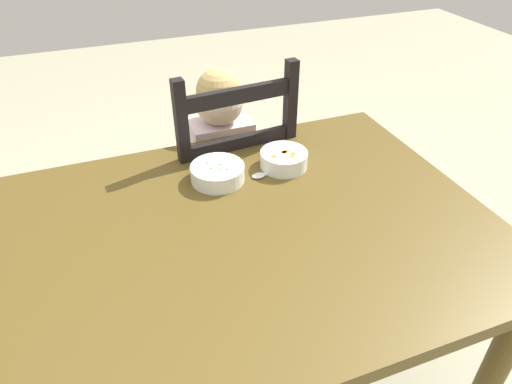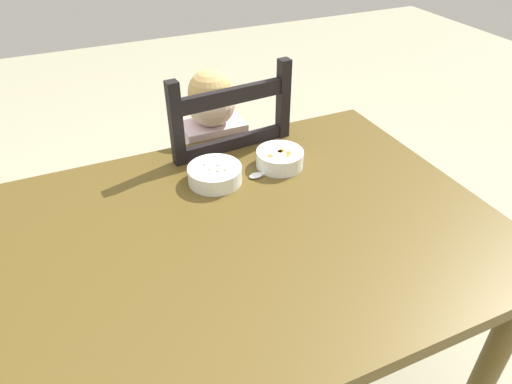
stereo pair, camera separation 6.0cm
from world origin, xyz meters
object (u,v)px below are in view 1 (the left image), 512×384
Objects in this scene: child_figure at (224,156)px; spoon at (265,174)px; dining_table at (249,252)px; dining_chair at (227,191)px; bowl_of_carrots at (284,159)px; bowl_of_peas at (218,173)px.

child_figure is 0.34m from spoon.
spoon is at bearing 58.37° from dining_table.
dining_table is at bearing -100.74° from dining_chair.
dining_table is at bearing -130.79° from bowl_of_carrots.
child_figure is at bearing 95.97° from spoon.
bowl_of_peas is 1.17× the size of spoon.
child_figure is (0.10, 0.53, -0.01)m from dining_table.
bowl_of_carrots reaches higher than spoon.
bowl_of_peas is at bearing -110.88° from dining_chair.
bowl_of_carrots is at bearing 49.21° from dining_table.
dining_table is 0.27m from bowl_of_peas.
spoon is at bearing -10.47° from bowl_of_peas.
dining_table is 0.57m from dining_chair.
dining_table is 8.76× the size of bowl_of_carrots.
bowl_of_carrots is (0.20, 0.24, 0.12)m from dining_table.
dining_table is 0.27m from spoon.
child_figure reaches higher than dining_table.
bowl_of_carrots is 0.08m from spoon.
dining_chair is (0.10, 0.53, -0.17)m from dining_table.
bowl_of_carrots is (0.11, -0.29, 0.13)m from child_figure.
bowl_of_peas is 1.09× the size of bowl_of_carrots.
dining_table is at bearing -121.63° from spoon.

